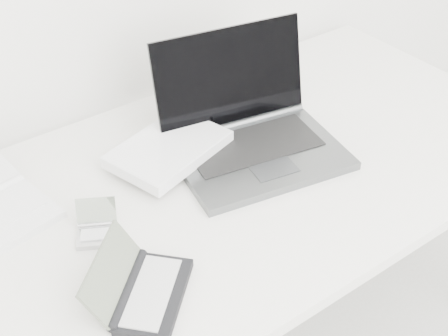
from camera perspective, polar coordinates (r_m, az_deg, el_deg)
desk at (r=1.45m, az=0.02°, el=-2.11°), size 1.60×0.80×0.73m
laptop_large at (r=1.47m, az=0.24°, el=2.78°), size 0.55×0.41×0.26m
pda_silver at (r=1.29m, az=-11.54°, el=-5.51°), size 0.11×0.11×0.06m
palmtop_charcoal at (r=1.16m, az=-7.47°, el=-11.01°), size 0.24×0.24×0.10m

